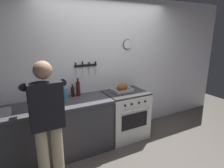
{
  "coord_description": "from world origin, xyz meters",
  "views": [
    {
      "loc": [
        -1.59,
        -1.84,
        1.96
      ],
      "look_at": [
        -0.14,
        0.85,
        1.13
      ],
      "focal_mm": 30.53,
      "sensor_mm": 36.0,
      "label": 1
    }
  ],
  "objects_px": {
    "stove": "(125,114)",
    "bottle_wine_red": "(78,88)",
    "bottle_soy_sauce": "(73,91)",
    "person_cook": "(47,119)",
    "cutting_board": "(45,105)",
    "bottle_dish_soap": "(65,94)",
    "bottle_vinegar": "(38,95)",
    "roasting_pan": "(122,88)"
  },
  "relations": [
    {
      "from": "cutting_board",
      "to": "bottle_dish_soap",
      "type": "relative_size",
      "value": 1.52
    },
    {
      "from": "stove",
      "to": "bottle_wine_red",
      "type": "xyz_separation_m",
      "value": [
        -0.84,
        0.21,
        0.58
      ]
    },
    {
      "from": "roasting_pan",
      "to": "person_cook",
      "type": "bearing_deg",
      "value": -156.28
    },
    {
      "from": "stove",
      "to": "roasting_pan",
      "type": "bearing_deg",
      "value": 157.25
    },
    {
      "from": "bottle_dish_soap",
      "to": "bottle_vinegar",
      "type": "distance_m",
      "value": 0.42
    },
    {
      "from": "bottle_wine_red",
      "to": "bottle_soy_sauce",
      "type": "bearing_deg",
      "value": -177.55
    },
    {
      "from": "cutting_board",
      "to": "bottle_vinegar",
      "type": "xyz_separation_m",
      "value": [
        -0.06,
        0.27,
        0.09
      ]
    },
    {
      "from": "person_cook",
      "to": "bottle_soy_sauce",
      "type": "bearing_deg",
      "value": -24.05
    },
    {
      "from": "stove",
      "to": "roasting_pan",
      "type": "xyz_separation_m",
      "value": [
        -0.06,
        0.02,
        0.52
      ]
    },
    {
      "from": "person_cook",
      "to": "roasting_pan",
      "type": "distance_m",
      "value": 1.58
    },
    {
      "from": "bottle_dish_soap",
      "to": "bottle_soy_sauce",
      "type": "bearing_deg",
      "value": 31.24
    },
    {
      "from": "cutting_board",
      "to": "roasting_pan",
      "type": "bearing_deg",
      "value": 2.25
    },
    {
      "from": "cutting_board",
      "to": "bottle_dish_soap",
      "type": "distance_m",
      "value": 0.37
    },
    {
      "from": "roasting_pan",
      "to": "bottle_wine_red",
      "type": "relative_size",
      "value": 1.14
    },
    {
      "from": "stove",
      "to": "bottle_soy_sauce",
      "type": "distance_m",
      "value": 1.1
    },
    {
      "from": "cutting_board",
      "to": "bottle_wine_red",
      "type": "xyz_separation_m",
      "value": [
        0.6,
        0.24,
        0.12
      ]
    },
    {
      "from": "bottle_wine_red",
      "to": "stove",
      "type": "bearing_deg",
      "value": -14.26
    },
    {
      "from": "roasting_pan",
      "to": "bottle_soy_sauce",
      "type": "relative_size",
      "value": 1.63
    },
    {
      "from": "cutting_board",
      "to": "bottle_soy_sauce",
      "type": "bearing_deg",
      "value": 25.52
    },
    {
      "from": "stove",
      "to": "bottle_soy_sauce",
      "type": "bearing_deg",
      "value": 167.43
    },
    {
      "from": "stove",
      "to": "bottle_wine_red",
      "type": "bearing_deg",
      "value": 165.74
    },
    {
      "from": "bottle_wine_red",
      "to": "bottle_soy_sauce",
      "type": "xyz_separation_m",
      "value": [
        -0.1,
        -0.0,
        -0.04
      ]
    },
    {
      "from": "stove",
      "to": "bottle_vinegar",
      "type": "relative_size",
      "value": 3.89
    },
    {
      "from": "cutting_board",
      "to": "bottle_wine_red",
      "type": "bearing_deg",
      "value": 22.09
    },
    {
      "from": "person_cook",
      "to": "bottle_soy_sauce",
      "type": "relative_size",
      "value": 7.67
    },
    {
      "from": "person_cook",
      "to": "roasting_pan",
      "type": "height_order",
      "value": "person_cook"
    },
    {
      "from": "stove",
      "to": "cutting_board",
      "type": "bearing_deg",
      "value": -178.83
    },
    {
      "from": "bottle_wine_red",
      "to": "bottle_vinegar",
      "type": "bearing_deg",
      "value": 177.2
    },
    {
      "from": "bottle_soy_sauce",
      "to": "bottle_wine_red",
      "type": "bearing_deg",
      "value": 2.45
    },
    {
      "from": "cutting_board",
      "to": "bottle_vinegar",
      "type": "distance_m",
      "value": 0.29
    },
    {
      "from": "bottle_dish_soap",
      "to": "bottle_soy_sauce",
      "type": "xyz_separation_m",
      "value": [
        0.16,
        0.1,
        -0.01
      ]
    },
    {
      "from": "stove",
      "to": "bottle_dish_soap",
      "type": "relative_size",
      "value": 3.81
    },
    {
      "from": "person_cook",
      "to": "roasting_pan",
      "type": "xyz_separation_m",
      "value": [
        1.45,
        0.64,
        0.02
      ]
    },
    {
      "from": "bottle_dish_soap",
      "to": "bottle_vinegar",
      "type": "height_order",
      "value": "bottle_dish_soap"
    },
    {
      "from": "stove",
      "to": "bottle_dish_soap",
      "type": "xyz_separation_m",
      "value": [
        -1.1,
        0.11,
        0.55
      ]
    },
    {
      "from": "roasting_pan",
      "to": "bottle_soy_sauce",
      "type": "distance_m",
      "value": 0.89
    },
    {
      "from": "bottle_wine_red",
      "to": "bottle_dish_soap",
      "type": "bearing_deg",
      "value": -158.38
    },
    {
      "from": "bottle_soy_sauce",
      "to": "person_cook",
      "type": "bearing_deg",
      "value": -124.93
    },
    {
      "from": "person_cook",
      "to": "bottle_vinegar",
      "type": "relative_size",
      "value": 7.18
    },
    {
      "from": "person_cook",
      "to": "bottle_dish_soap",
      "type": "relative_size",
      "value": 7.03
    },
    {
      "from": "bottle_soy_sauce",
      "to": "roasting_pan",
      "type": "bearing_deg",
      "value": -11.85
    },
    {
      "from": "stove",
      "to": "bottle_vinegar",
      "type": "xyz_separation_m",
      "value": [
        -1.49,
        0.24,
        0.55
      ]
    }
  ]
}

